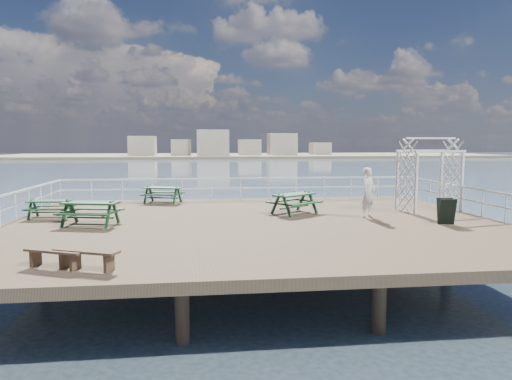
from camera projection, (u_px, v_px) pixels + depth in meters
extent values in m
cube|color=brown|center=(256.00, 226.00, 16.70)|extent=(18.00, 14.00, 0.30)
plane|color=#3B4F63|center=(217.00, 182.00, 56.38)|extent=(300.00, 300.00, 0.00)
cube|color=tan|center=(252.00, 156.00, 151.93)|extent=(160.00, 40.00, 0.80)
cube|color=beige|center=(143.00, 146.00, 144.39)|extent=(8.00, 8.00, 6.00)
cube|color=beige|center=(181.00, 147.00, 145.89)|extent=(6.00, 8.00, 5.00)
cube|color=beige|center=(213.00, 142.00, 146.94)|extent=(10.00, 8.00, 8.00)
cube|color=beige|center=(250.00, 147.00, 148.55)|extent=(7.00, 8.00, 5.00)
cube|color=beige|center=(283.00, 144.00, 149.77)|extent=(9.00, 8.00, 7.00)
cube|color=beige|center=(321.00, 149.00, 151.50)|extent=(6.00, 8.00, 4.00)
cylinder|color=brown|center=(83.00, 233.00, 21.35)|extent=(0.36, 0.36, 2.10)
cylinder|color=brown|center=(389.00, 226.00, 23.16)|extent=(0.36, 0.36, 2.10)
cube|color=white|center=(240.00, 179.00, 23.34)|extent=(17.70, 0.07, 0.07)
cube|color=white|center=(240.00, 188.00, 23.39)|extent=(17.70, 0.05, 0.05)
cylinder|color=white|center=(60.00, 190.00, 22.32)|extent=(0.05, 0.05, 1.10)
cube|color=white|center=(483.00, 190.00, 17.64)|extent=(0.07, 13.70, 0.07)
cube|color=white|center=(482.00, 203.00, 17.70)|extent=(0.05, 13.70, 0.05)
cube|color=#14371A|center=(50.00, 201.00, 17.50)|extent=(1.62, 0.72, 0.05)
cube|color=#14371A|center=(55.00, 206.00, 18.05)|extent=(1.60, 0.32, 0.04)
cube|color=#14371A|center=(45.00, 210.00, 17.00)|extent=(1.60, 0.32, 0.04)
cube|color=#14371A|center=(33.00, 208.00, 17.49)|extent=(0.15, 1.28, 0.05)
cube|color=#14371A|center=(68.00, 208.00, 17.57)|extent=(0.15, 1.28, 0.05)
cube|color=#14371A|center=(36.00, 208.00, 17.76)|extent=(0.10, 0.46, 0.77)
cube|color=#14371A|center=(30.00, 210.00, 17.23)|extent=(0.10, 0.46, 0.77)
cube|color=#14371A|center=(70.00, 208.00, 17.83)|extent=(0.10, 0.46, 0.77)
cube|color=#14371A|center=(65.00, 210.00, 17.31)|extent=(0.10, 0.46, 0.77)
cube|color=#14371A|center=(50.00, 212.00, 17.55)|extent=(1.41, 0.16, 0.05)
cube|color=#14371A|center=(163.00, 188.00, 21.87)|extent=(1.88, 1.20, 0.06)
cube|color=#14371A|center=(167.00, 192.00, 22.47)|extent=(1.75, 0.78, 0.05)
cube|color=#14371A|center=(158.00, 195.00, 21.33)|extent=(1.75, 0.78, 0.05)
cube|color=#14371A|center=(148.00, 194.00, 22.05)|extent=(0.51, 1.37, 0.06)
cube|color=#14371A|center=(177.00, 194.00, 21.76)|extent=(0.51, 1.37, 0.06)
cube|color=#14371A|center=(151.00, 194.00, 22.34)|extent=(0.23, 0.50, 0.86)
cube|color=#14371A|center=(146.00, 195.00, 21.77)|extent=(0.23, 0.50, 0.86)
cube|color=#14371A|center=(179.00, 195.00, 22.06)|extent=(0.23, 0.50, 0.86)
cube|color=#14371A|center=(175.00, 196.00, 21.48)|extent=(0.23, 0.50, 0.86)
cube|color=#14371A|center=(163.00, 198.00, 21.92)|extent=(1.51, 0.56, 0.06)
cube|color=#14371A|center=(295.00, 195.00, 18.62)|extent=(1.95, 1.70, 0.06)
cube|color=#14371A|center=(283.00, 200.00, 19.11)|extent=(1.68, 1.32, 0.05)
cube|color=#14371A|center=(306.00, 203.00, 18.19)|extent=(1.68, 1.32, 0.05)
cube|color=#14371A|center=(281.00, 204.00, 18.12)|extent=(0.96, 1.28, 0.06)
cube|color=#14371A|center=(307.00, 201.00, 19.18)|extent=(0.96, 1.28, 0.06)
cube|color=#14371A|center=(276.00, 205.00, 18.35)|extent=(0.38, 0.49, 0.92)
cube|color=#14371A|center=(287.00, 206.00, 17.90)|extent=(0.38, 0.49, 0.92)
cube|color=#14371A|center=(301.00, 201.00, 19.42)|extent=(0.38, 0.49, 0.92)
cube|color=#14371A|center=(313.00, 203.00, 18.96)|extent=(0.38, 0.49, 0.92)
cube|color=#14371A|center=(294.00, 207.00, 18.67)|extent=(1.40, 1.05, 0.06)
cube|color=#14371A|center=(90.00, 203.00, 15.98)|extent=(2.02, 1.16, 0.06)
cube|color=#14371A|center=(99.00, 209.00, 16.64)|extent=(1.91, 0.69, 0.05)
cube|color=#14371A|center=(82.00, 214.00, 15.38)|extent=(1.91, 0.69, 0.05)
cube|color=#14371A|center=(69.00, 212.00, 16.10)|extent=(0.43, 1.51, 0.06)
cube|color=#14371A|center=(112.00, 213.00, 15.93)|extent=(0.43, 1.51, 0.06)
cube|color=#14371A|center=(74.00, 212.00, 16.42)|extent=(0.21, 0.55, 0.93)
cube|color=#14371A|center=(64.00, 215.00, 15.79)|extent=(0.21, 0.55, 0.93)
cube|color=#14371A|center=(116.00, 213.00, 16.24)|extent=(0.21, 0.55, 0.93)
cube|color=#14371A|center=(108.00, 215.00, 15.62)|extent=(0.21, 0.55, 0.93)
cube|color=#14371A|center=(91.00, 218.00, 16.03)|extent=(1.67, 0.47, 0.06)
cube|color=brown|center=(86.00, 251.00, 10.43)|extent=(1.60, 0.97, 0.06)
cube|color=brown|center=(65.00, 259.00, 10.62)|extent=(0.20, 0.34, 0.39)
cube|color=brown|center=(109.00, 263.00, 10.29)|extent=(0.20, 0.34, 0.39)
cube|color=brown|center=(55.00, 251.00, 10.54)|extent=(1.51, 0.95, 0.06)
cube|color=brown|center=(36.00, 258.00, 10.73)|extent=(0.20, 0.32, 0.37)
cube|color=brown|center=(75.00, 262.00, 10.39)|extent=(0.20, 0.32, 0.37)
cube|color=white|center=(416.00, 183.00, 18.33)|extent=(0.11, 0.11, 2.50)
cube|color=white|center=(397.00, 181.00, 19.51)|extent=(0.11, 0.11, 2.50)
cube|color=white|center=(462.00, 182.00, 19.05)|extent=(0.11, 0.11, 2.50)
cube|color=white|center=(441.00, 180.00, 20.23)|extent=(0.11, 0.11, 2.50)
cube|color=white|center=(441.00, 151.00, 18.56)|extent=(2.46, 0.58, 0.08)
cube|color=white|center=(421.00, 151.00, 19.73)|extent=(2.46, 0.58, 0.08)
cube|color=white|center=(431.00, 138.00, 19.09)|extent=(2.46, 0.57, 0.07)
cube|color=black|center=(447.00, 212.00, 16.03)|extent=(0.60, 0.31, 0.94)
cube|color=black|center=(445.00, 211.00, 16.22)|extent=(0.60, 0.31, 0.94)
imported|color=silver|center=(368.00, 193.00, 17.53)|extent=(0.84, 0.80, 1.93)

